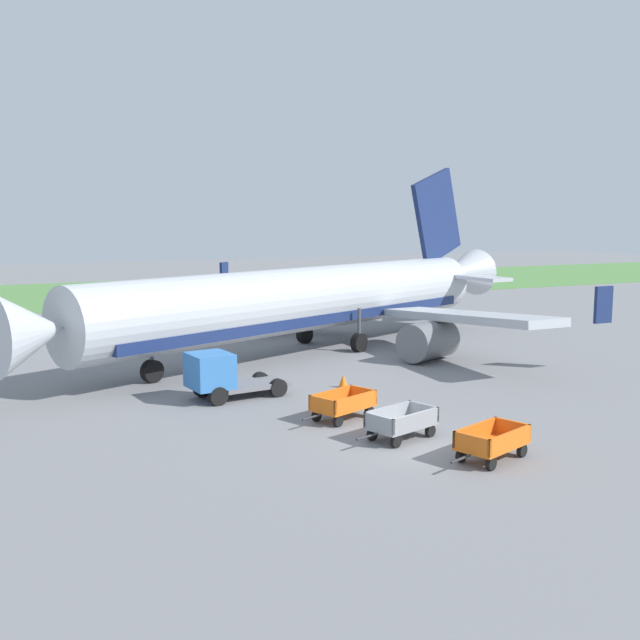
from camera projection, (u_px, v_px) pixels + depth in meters
ground_plane at (404, 443)px, 26.11m from camera, size 220.00×220.00×0.00m
grass_strip at (116, 293)px, 77.15m from camera, size 220.00×28.00×0.06m
airplane at (315, 300)px, 43.73m from camera, size 36.00×29.40×11.34m
baggage_cart_nearest at (492, 442)px, 24.31m from camera, size 3.59×2.16×1.07m
baggage_cart_second_in_row at (401, 422)px, 26.59m from camera, size 3.61×2.09×1.07m
baggage_cart_third_in_row at (343, 404)px, 29.15m from camera, size 3.57×2.23×1.07m
service_truck_beside_carts at (220, 375)px, 32.19m from camera, size 4.57×2.44×2.10m
traffic_cone_near_plane at (343, 381)px, 34.60m from camera, size 0.47×0.47×0.62m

